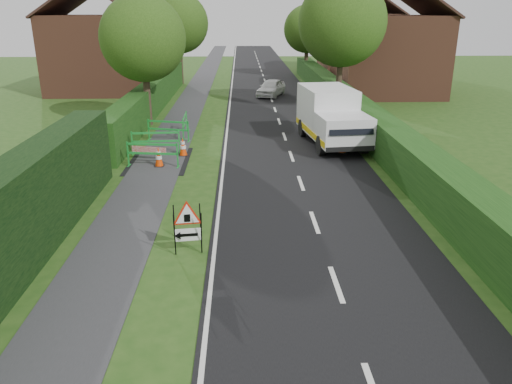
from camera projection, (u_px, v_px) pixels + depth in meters
name	position (u px, v px, depth m)	size (l,w,h in m)	color
ground	(225.00, 312.00, 10.30)	(120.00, 120.00, 0.00)	#224814
road_surface	(265.00, 82.00, 43.22)	(6.00, 90.00, 0.02)	black
footpath	(202.00, 82.00, 43.06)	(2.00, 90.00, 0.02)	#2D2D30
hedge_west_far	(154.00, 111.00, 30.81)	(1.00, 24.00, 1.80)	#14380F
hedge_east	(361.00, 132.00, 25.51)	(1.20, 50.00, 1.50)	#14380F
house_west	(101.00, 52.00, 37.18)	(7.50, 7.40, 7.88)	brown
house_east_a	(388.00, 53.00, 35.90)	(7.50, 7.40, 7.88)	brown
house_east_b	(358.00, 42.00, 49.07)	(7.50, 7.40, 7.88)	brown
tree_nw	(143.00, 38.00, 25.52)	(4.40, 4.40, 6.70)	#2D2116
tree_ne	(342.00, 22.00, 29.35)	(5.20, 5.20, 7.79)	#2D2116
tree_fw	(179.00, 23.00, 40.42)	(4.80, 4.80, 7.24)	#2D2116
tree_fe	(307.00, 29.00, 44.70)	(4.20, 4.20, 6.33)	#2D2116
triangle_sign	(186.00, 224.00, 12.42)	(0.94, 0.94, 1.23)	black
works_van	(331.00, 115.00, 22.83)	(2.73, 5.65, 2.48)	silver
traffic_cone_0	(343.00, 144.00, 21.58)	(0.38, 0.38, 0.79)	black
traffic_cone_1	(340.00, 135.00, 23.20)	(0.38, 0.38, 0.79)	black
traffic_cone_2	(334.00, 125.00, 25.11)	(0.38, 0.38, 0.79)	black
traffic_cone_3	(159.00, 157.00, 19.71)	(0.38, 0.38, 0.79)	black
traffic_cone_4	(183.00, 147.00, 21.17)	(0.38, 0.38, 0.79)	black
ped_barrier_0	(152.00, 151.00, 19.58)	(2.09, 0.61, 1.00)	#198C2E
ped_barrier_1	(156.00, 139.00, 21.39)	(2.08, 0.48, 1.00)	#198C2E
ped_barrier_2	(168.00, 128.00, 23.51)	(2.08, 0.86, 1.00)	#198C2E
ped_barrier_3	(185.00, 122.00, 24.63)	(0.39, 2.07, 1.00)	#198C2E
redwhite_plank	(150.00, 160.00, 20.65)	(1.50, 0.04, 0.25)	red
hatchback_car	(271.00, 88.00, 35.77)	(1.41, 3.51, 1.20)	white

